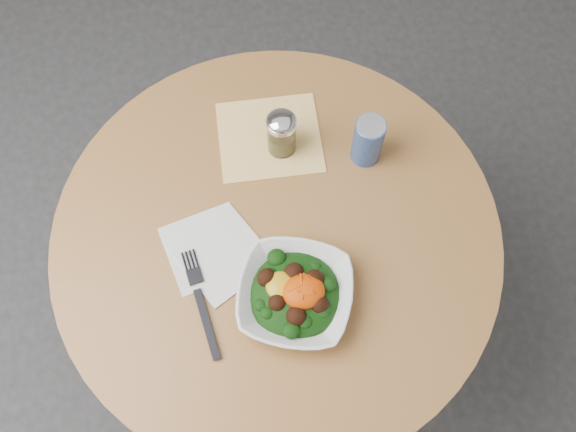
# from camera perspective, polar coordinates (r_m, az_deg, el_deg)

# --- Properties ---
(ground) EXTENTS (6.00, 6.00, 0.00)m
(ground) POSITION_cam_1_polar(r_m,az_deg,el_deg) (1.99, -0.69, -9.70)
(ground) COLOR #2D2C2F
(ground) RESTS_ON ground
(table) EXTENTS (0.90, 0.90, 0.75)m
(table) POSITION_cam_1_polar(r_m,az_deg,el_deg) (1.46, -0.93, -4.51)
(table) COLOR black
(table) RESTS_ON ground
(cloth_napkin) EXTENTS (0.22, 0.21, 0.00)m
(cloth_napkin) POSITION_cam_1_polar(r_m,az_deg,el_deg) (1.37, -1.65, 7.01)
(cloth_napkin) COLOR #F79F0D
(cloth_napkin) RESTS_ON table
(paper_napkins) EXTENTS (0.23, 0.22, 0.00)m
(paper_napkins) POSITION_cam_1_polar(r_m,az_deg,el_deg) (1.27, -6.51, -3.18)
(paper_napkins) COLOR silver
(paper_napkins) RESTS_ON table
(salad_bowl) EXTENTS (0.27, 0.27, 0.08)m
(salad_bowl) POSITION_cam_1_polar(r_m,az_deg,el_deg) (1.20, 0.63, -6.98)
(salad_bowl) COLOR white
(salad_bowl) RESTS_ON table
(fork) EXTENTS (0.05, 0.22, 0.00)m
(fork) POSITION_cam_1_polar(r_m,az_deg,el_deg) (1.24, -7.78, -7.39)
(fork) COLOR black
(fork) RESTS_ON table
(spice_shaker) EXTENTS (0.06, 0.06, 0.11)m
(spice_shaker) POSITION_cam_1_polar(r_m,az_deg,el_deg) (1.31, -0.58, 7.34)
(spice_shaker) COLOR silver
(spice_shaker) RESTS_ON table
(beverage_can) EXTENTS (0.06, 0.06, 0.12)m
(beverage_can) POSITION_cam_1_polar(r_m,az_deg,el_deg) (1.31, 7.11, 6.68)
(beverage_can) COLOR navy
(beverage_can) RESTS_ON table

